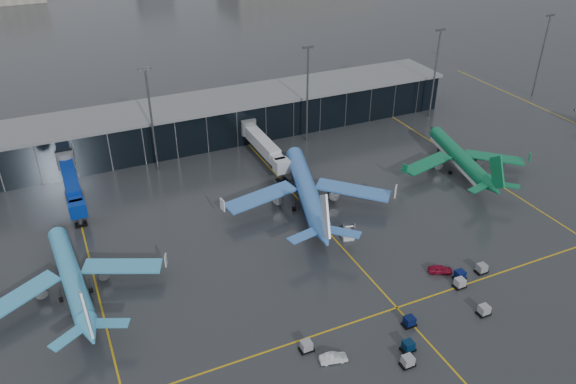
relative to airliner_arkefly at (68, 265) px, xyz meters
name	(u,v)px	position (x,y,z in m)	size (l,w,h in m)	color
ground	(304,272)	(38.58, -11.88, -5.62)	(600.00, 600.00, 0.00)	#282B2D
terminal_pier	(202,121)	(38.58, 50.12, -0.20)	(142.00, 17.00, 10.70)	black
jet_bridges	(71,183)	(3.58, 31.11, -1.07)	(94.00, 27.50, 7.20)	#595B60
flood_masts	(233,103)	(43.58, 38.12, 8.19)	(203.00, 0.50, 25.50)	#595B60
taxi_lines	(325,229)	(48.58, -1.27, -5.61)	(220.00, 120.00, 0.02)	gold
airliner_arkefly	(68,265)	(0.00, 0.00, 0.00)	(32.12, 36.58, 11.24)	#43ACDD
airliner_klm_near	(306,178)	(49.12, 8.98, 0.99)	(37.75, 43.00, 13.21)	#4180D8
airliner_aer_lingus	(460,148)	(89.50, 8.27, 0.05)	(32.40, 36.90, 11.34)	#0D7143
baggage_carts	(430,312)	(52.42, -30.64, -4.86)	(39.40, 14.33, 1.70)	black
mobile_airstair	(347,233)	(51.19, -5.38, -4.85)	(2.89, 3.63, 3.45)	white
service_van_red	(440,269)	(60.94, -22.24, -4.89)	(1.73, 4.29, 1.46)	maroon
service_van_white	(334,358)	(33.33, -32.76, -4.93)	(1.46, 4.19, 1.38)	silver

